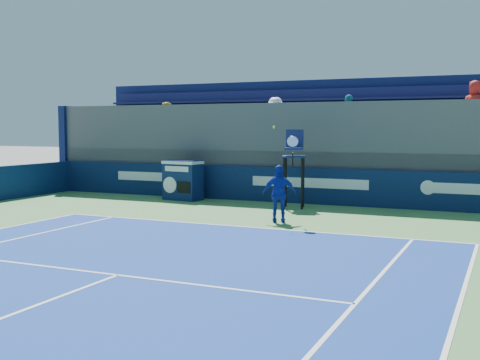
% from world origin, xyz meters
% --- Properties ---
extents(back_hoarding, '(20.40, 0.21, 1.20)m').
position_xyz_m(back_hoarding, '(0.00, 17.10, 0.60)').
color(back_hoarding, '#0B1940').
rests_on(back_hoarding, ground).
extents(match_clock, '(1.40, 0.87, 1.40)m').
position_xyz_m(match_clock, '(-4.37, 16.31, 0.74)').
color(match_clock, '#0F1D4B').
rests_on(match_clock, ground).
extents(umpire_chair, '(0.85, 0.85, 2.48)m').
position_xyz_m(umpire_chair, '(-0.13, 15.91, 1.53)').
color(umpire_chair, black).
rests_on(umpire_chair, ground).
extents(tennis_player, '(1.01, 0.66, 2.57)m').
position_xyz_m(tennis_player, '(0.49, 12.98, 0.79)').
color(tennis_player, '#13289A').
rests_on(tennis_player, apron).
extents(stadium_seating, '(21.00, 4.05, 4.40)m').
position_xyz_m(stadium_seating, '(0.00, 19.14, 1.84)').
color(stadium_seating, '#4D4D52').
rests_on(stadium_seating, ground).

